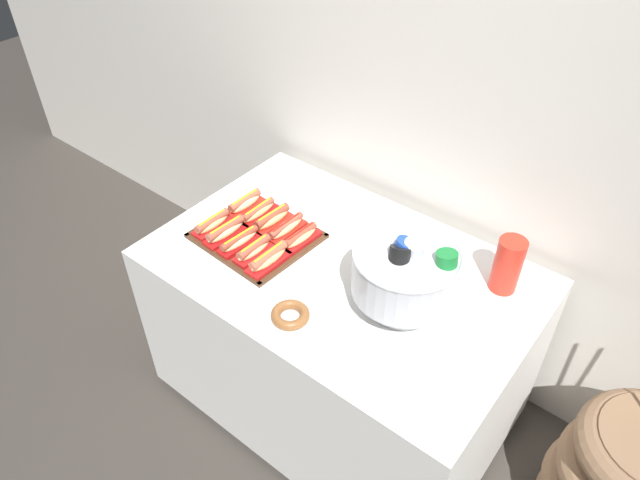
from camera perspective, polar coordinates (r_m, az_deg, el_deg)
The scene contains 17 objects.
ground_plane at distance 2.65m, azimuth 1.69°, elevation -15.01°, with size 10.00×10.00×0.00m, color #38332D.
back_wall at distance 2.17m, azimuth 11.51°, elevation 15.68°, with size 6.00×0.10×2.60m, color silver.
buffet_table at distance 2.32m, azimuth 1.88°, elevation -9.25°, with size 1.34×0.87×0.78m.
serving_tray at distance 2.18m, azimuth -6.21°, elevation 0.37°, with size 0.42×0.38×0.01m.
hot_dog_0 at distance 2.22m, azimuth -10.47°, elevation 1.58°, with size 0.07×0.16×0.06m.
hot_dog_1 at distance 2.17m, azimuth -9.21°, elevation 0.83°, with size 0.07×0.18×0.06m.
hot_dog_2 at distance 2.13m, azimuth -7.87°, elevation -0.10°, with size 0.07×0.18×0.06m.
hot_dog_3 at distance 2.08m, azimuth -6.49°, elevation -0.97°, with size 0.07×0.16×0.06m.
hot_dog_4 at distance 2.04m, azimuth -5.05°, elevation -1.84°, with size 0.07×0.18×0.06m.
hot_dog_5 at distance 2.30m, azimuth -7.36°, elevation 3.57°, with size 0.07×0.17×0.06m.
hot_dog_6 at distance 2.25m, azimuth -6.06°, elevation 2.73°, with size 0.06×0.18×0.06m.
hot_dog_7 at distance 2.21m, azimuth -4.72°, elevation 2.04°, with size 0.08×0.18×0.06m.
hot_dog_8 at distance 2.17m, azimuth -3.32°, elevation 1.16°, with size 0.06×0.18×0.06m.
hot_dog_9 at distance 2.12m, azimuth -1.87°, elevation 0.31°, with size 0.07×0.17×0.06m.
punch_bowl at distance 1.81m, azimuth 8.45°, elevation -3.02°, with size 0.34×0.34×0.29m.
cup_stack at distance 2.01m, azimuth 17.87°, elevation -2.35°, with size 0.09×0.09×0.20m.
donut at distance 1.87m, azimuth -2.93°, elevation -7.33°, with size 0.13×0.13×0.03m.
Camera 1 is at (0.88, -1.23, 2.17)m, focal length 32.72 mm.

